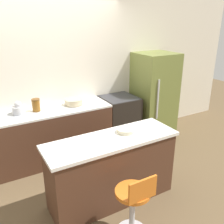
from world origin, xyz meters
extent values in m
plane|color=brown|center=(0.00, 0.00, 0.00)|extent=(14.00, 14.00, 0.00)
cube|color=silver|center=(0.00, 0.66, 1.30)|extent=(8.00, 0.06, 2.60)
cube|color=#4C2D1E|center=(-0.34, 0.32, 0.43)|extent=(2.28, 0.61, 0.85)
cube|color=white|center=(-0.34, 0.32, 0.87)|extent=(2.28, 0.61, 0.03)
cube|color=#9EA3A8|center=(-0.74, 0.32, 0.88)|extent=(0.44, 0.33, 0.01)
cube|color=#4C2D1E|center=(0.19, -1.02, 0.42)|extent=(1.59, 0.52, 0.84)
cube|color=white|center=(0.19, -1.02, 0.86)|extent=(1.66, 0.55, 0.04)
cube|color=black|center=(1.12, 0.32, 0.44)|extent=(0.62, 0.61, 0.88)
cube|color=black|center=(1.12, 0.01, 0.31)|extent=(0.43, 0.01, 0.31)
cube|color=#333338|center=(1.12, 0.32, 0.88)|extent=(0.59, 0.58, 0.01)
cube|color=olive|center=(1.89, 0.29, 0.81)|extent=(0.72, 0.68, 1.63)
cube|color=silver|center=(1.69, -0.06, 0.85)|extent=(0.02, 0.02, 0.73)
cylinder|color=#B7B7BC|center=(0.10, -1.62, 0.26)|extent=(0.06, 0.06, 0.53)
cylinder|color=orange|center=(0.10, -1.62, 0.55)|extent=(0.38, 0.38, 0.04)
cube|color=orange|center=(0.10, -1.78, 0.69)|extent=(0.32, 0.02, 0.23)
cylinder|color=silver|center=(-0.62, 0.36, 0.95)|extent=(0.18, 0.18, 0.12)
sphere|color=silver|center=(-0.62, 0.36, 1.04)|extent=(0.10, 0.10, 0.10)
cylinder|color=#C1B28E|center=(0.26, 0.36, 0.93)|extent=(0.30, 0.30, 0.09)
cylinder|color=brown|center=(-0.36, 0.36, 0.98)|extent=(0.12, 0.12, 0.17)
cylinder|color=brown|center=(-0.36, 0.36, 1.07)|extent=(0.13, 0.13, 0.02)
cylinder|color=beige|center=(0.43, -0.95, 0.91)|extent=(0.22, 0.22, 0.05)
camera|label=1|loc=(-1.14, -3.34, 2.25)|focal=40.00mm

